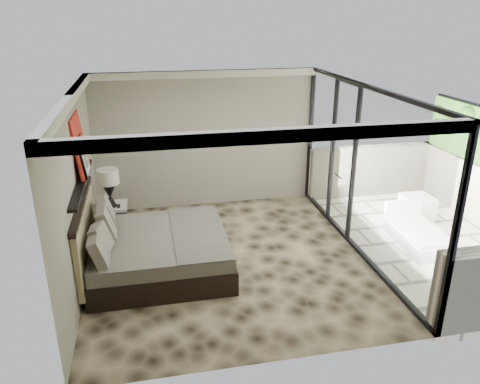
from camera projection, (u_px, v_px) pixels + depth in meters
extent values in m
plane|color=black|center=(228.00, 260.00, 7.79)|extent=(5.00, 5.00, 0.00)
cube|color=silver|center=(226.00, 91.00, 6.78)|extent=(4.50, 5.00, 0.02)
cube|color=gray|center=(206.00, 140.00, 9.56)|extent=(4.50, 0.02, 2.80)
cube|color=gray|center=(77.00, 191.00, 6.86)|extent=(0.02, 5.00, 2.80)
cube|color=white|center=(361.00, 171.00, 7.71)|extent=(0.08, 5.00, 2.80)
cube|color=silver|center=(430.00, 242.00, 8.52)|extent=(3.00, 5.00, 0.12)
cube|color=black|center=(82.00, 182.00, 6.93)|extent=(0.12, 2.20, 0.05)
cube|color=black|center=(161.00, 259.00, 7.45)|extent=(2.13, 2.03, 0.36)
cube|color=#5A544B|center=(160.00, 242.00, 7.34)|extent=(2.07, 1.97, 0.22)
cube|color=#4B4941|center=(198.00, 232.00, 7.42)|extent=(0.81, 2.01, 0.03)
cube|color=#988961|center=(85.00, 235.00, 7.05)|extent=(0.08, 2.13, 1.01)
cube|color=black|center=(113.00, 217.00, 8.73)|extent=(0.63, 0.63, 0.54)
cone|color=black|center=(111.00, 201.00, 8.55)|extent=(0.22, 0.22, 0.20)
cone|color=black|center=(109.00, 191.00, 8.48)|extent=(0.22, 0.22, 0.20)
cylinder|color=beige|center=(108.00, 176.00, 8.38)|extent=(0.39, 0.39, 0.27)
cube|color=#A50F0E|center=(79.00, 145.00, 7.10)|extent=(0.13, 0.90, 0.90)
cube|color=black|center=(83.00, 156.00, 7.05)|extent=(0.11, 0.50, 0.60)
cube|color=silver|center=(416.00, 209.00, 9.10)|extent=(0.53, 0.53, 0.53)
cube|color=silver|center=(418.00, 238.00, 8.26)|extent=(0.81, 1.46, 0.25)
cube|color=beige|center=(420.00, 230.00, 8.20)|extent=(0.77, 1.37, 0.07)
cube|color=silver|center=(403.00, 209.00, 8.77)|extent=(0.71, 0.16, 0.31)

